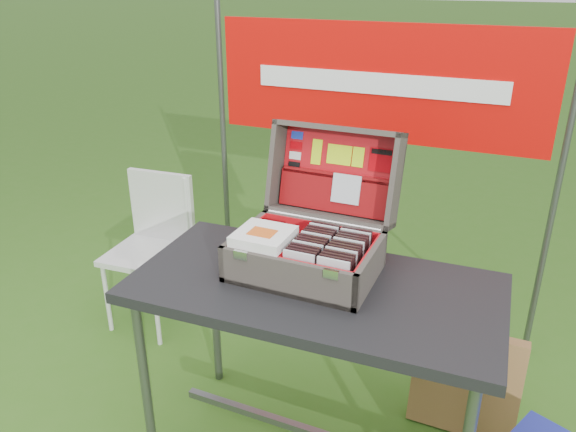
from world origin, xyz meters
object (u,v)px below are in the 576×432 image
at_px(chair, 146,256).
at_px(cardboard_box, 466,382).
at_px(suitcase, 312,208).
at_px(table, 313,375).

relative_size(chair, cardboard_box, 1.80).
xyz_separation_m(chair, cardboard_box, (1.67, -0.11, -0.18)).
bearing_deg(suitcase, chair, 159.45).
xyz_separation_m(table, suitcase, (-0.06, 0.11, 0.63)).
distance_m(suitcase, chair, 1.32).
height_order(chair, cardboard_box, chair).
bearing_deg(cardboard_box, suitcase, -152.46).
bearing_deg(table, cardboard_box, 35.85).
relative_size(table, chair, 1.55).
bearing_deg(cardboard_box, chair, 176.56).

